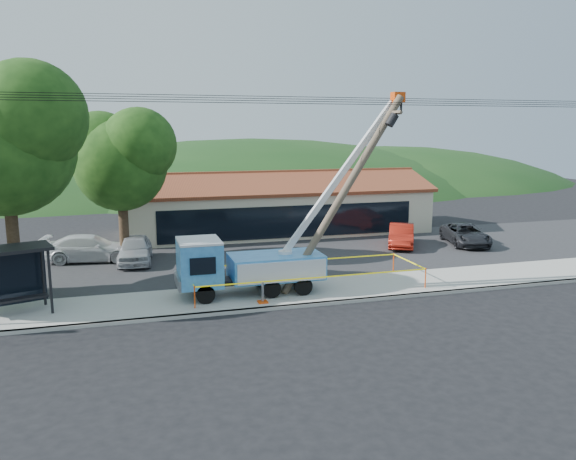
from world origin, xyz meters
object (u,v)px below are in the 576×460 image
at_px(utility_truck, 248,262).
at_px(car_silver, 136,264).
at_px(car_dark, 465,246).
at_px(car_red, 401,248).
at_px(car_white, 91,263).
at_px(leaning_pole, 349,185).
at_px(bus_shelter, 12,265).

bearing_deg(utility_truck, car_silver, 121.54).
bearing_deg(car_dark, car_red, -174.12).
bearing_deg(car_white, leaning_pole, -120.05).
bearing_deg(car_white, car_red, -85.80).
distance_m(car_silver, car_white, 2.72).
relative_size(leaning_pole, car_silver, 2.00).
height_order(utility_truck, car_silver, utility_truck).
bearing_deg(utility_truck, leaning_pole, -5.85).
distance_m(bus_shelter, car_silver, 9.81).
xyz_separation_m(bus_shelter, car_white, (2.51, 9.22, -2.24)).
distance_m(bus_shelter, car_red, 23.37).
relative_size(car_white, car_dark, 1.08).
bearing_deg(utility_truck, car_white, 129.15).
xyz_separation_m(leaning_pole, car_white, (-12.17, 9.59, -5.16)).
distance_m(leaning_pole, car_red, 12.10).
distance_m(utility_truck, bus_shelter, 9.94).
height_order(bus_shelter, car_white, bus_shelter).
xyz_separation_m(utility_truck, car_dark, (16.37, 7.10, -1.64)).
height_order(utility_truck, car_dark, utility_truck).
distance_m(leaning_pole, bus_shelter, 14.97).
relative_size(leaning_pole, car_white, 1.75).
distance_m(utility_truck, car_dark, 17.92).
distance_m(car_red, car_white, 19.42).
bearing_deg(bus_shelter, car_red, 1.71).
relative_size(bus_shelter, car_red, 0.75).
height_order(car_red, car_dark, car_red).
relative_size(leaning_pole, bus_shelter, 2.76).
bearing_deg(bus_shelter, car_dark, -2.71).
relative_size(car_silver, car_dark, 0.94).
distance_m(utility_truck, car_silver, 9.55).
bearing_deg(car_silver, bus_shelter, -117.45).
distance_m(leaning_pole, car_white, 16.33).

